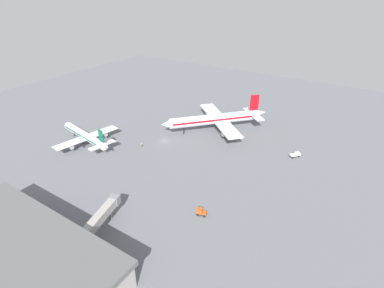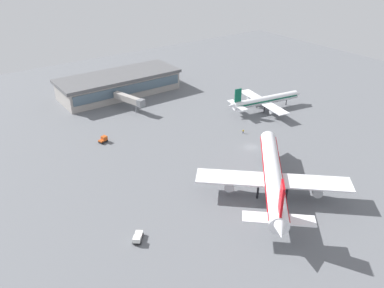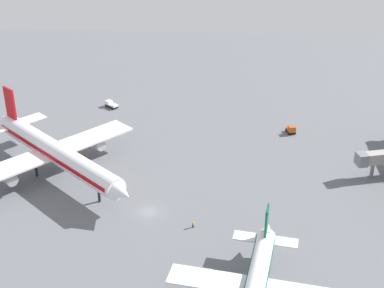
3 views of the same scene
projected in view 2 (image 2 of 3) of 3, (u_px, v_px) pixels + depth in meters
name	position (u px, v px, depth m)	size (l,w,h in m)	color
ground	(251.00, 147.00, 143.15)	(288.00, 288.00, 0.00)	slate
terminal_building	(119.00, 84.00, 188.94)	(58.71, 22.44, 9.89)	#9E9993
airplane_at_gate	(265.00, 100.00, 172.11)	(39.25, 31.81, 11.99)	white
airplane_taxiing	(273.00, 175.00, 114.80)	(42.90, 46.01, 17.25)	white
pushback_tractor	(138.00, 237.00, 98.97)	(4.26, 4.60, 1.90)	black
baggage_tug	(104.00, 139.00, 146.13)	(3.60, 2.95, 2.30)	black
ground_crew_worker	(243.00, 131.00, 152.79)	(0.54, 0.50, 1.67)	#1E2338
jet_bridge	(130.00, 99.00, 171.03)	(7.47, 17.66, 6.74)	#9E9993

